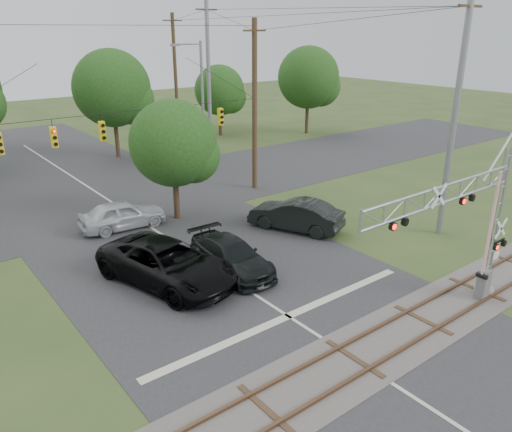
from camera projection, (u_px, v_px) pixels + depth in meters
ground at (402, 390)px, 15.93m from camera, size 160.00×160.00×0.00m
road_main at (225, 275)px, 23.31m from camera, size 14.00×90.00×0.02m
road_cross at (107, 199)px, 33.66m from camera, size 90.00×12.00×0.02m
railroad_track at (354, 359)px, 17.39m from camera, size 90.00×3.20×0.17m
crossing_gantry at (464, 223)px, 18.78m from camera, size 9.08×0.83×6.48m
traffic_signal_span at (139, 122)px, 29.22m from camera, size 19.34×0.36×11.50m
pickup_black at (167, 263)px, 22.36m from camera, size 4.86×7.50×1.92m
car_dark at (231, 256)px, 23.52m from camera, size 2.34×5.39×1.54m
sedan_silver at (123, 214)px, 28.59m from camera, size 5.01×2.34×1.66m
suv_dark at (296, 215)px, 28.39m from camera, size 3.93×5.66×1.77m
streetlight at (200, 99)px, 39.41m from camera, size 2.66×0.28×9.96m
utility_poles at (154, 102)px, 32.51m from camera, size 25.67×30.12×12.95m
treeline at (68, 98)px, 39.49m from camera, size 53.34×26.88×9.61m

